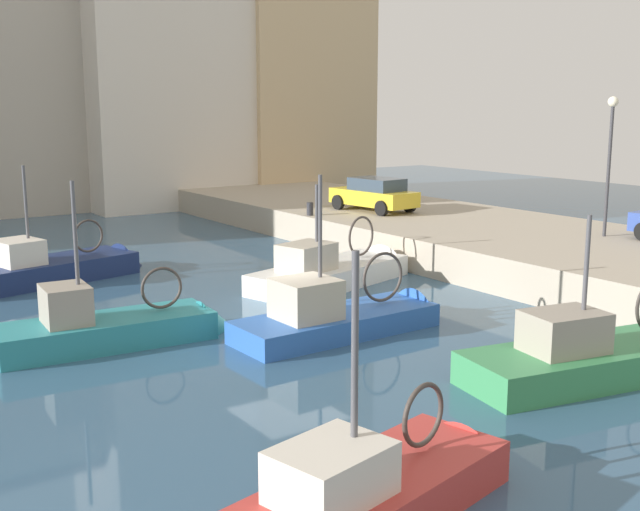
% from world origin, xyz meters
% --- Properties ---
extents(water_surface, '(80.00, 80.00, 0.00)m').
position_xyz_m(water_surface, '(0.00, 0.00, 0.00)').
color(water_surface, '#335675').
rests_on(water_surface, ground).
extents(quay_wall, '(9.00, 56.00, 1.20)m').
position_xyz_m(quay_wall, '(11.50, 0.00, 0.60)').
color(quay_wall, '#ADA08C').
rests_on(quay_wall, ground).
extents(fishing_boat_navy, '(7.06, 3.46, 4.79)m').
position_xyz_m(fishing_boat_navy, '(-3.54, 8.88, 0.11)').
color(fishing_boat_navy, navy).
rests_on(fishing_boat_navy, ground).
extents(fishing_boat_white, '(7.02, 3.75, 4.26)m').
position_xyz_m(fishing_boat_white, '(3.99, 3.32, 0.12)').
color(fishing_boat_white, white).
rests_on(fishing_boat_white, ground).
extents(fishing_boat_red, '(6.25, 2.88, 4.68)m').
position_xyz_m(fishing_boat_red, '(-4.26, -9.19, 0.12)').
color(fishing_boat_red, '#BC3833').
rests_on(fishing_boat_red, ground).
extents(fishing_boat_blue, '(6.29, 2.15, 4.94)m').
position_xyz_m(fishing_boat_blue, '(0.92, -1.45, 0.16)').
color(fishing_boat_blue, '#2D60B7').
rests_on(fishing_boat_blue, ground).
extents(fishing_boat_green, '(7.10, 3.09, 4.42)m').
position_xyz_m(fishing_boat_green, '(3.64, -7.29, 0.12)').
color(fishing_boat_green, '#388951').
rests_on(fishing_boat_green, ground).
extents(fishing_boat_teal, '(6.03, 2.26, 4.83)m').
position_xyz_m(fishing_boat_teal, '(-4.27, 0.91, 0.12)').
color(fishing_boat_teal, teal).
rests_on(fishing_boat_teal, ground).
extents(parked_car_yellow, '(2.27, 4.12, 1.44)m').
position_xyz_m(parked_car_yellow, '(10.42, 9.58, 1.94)').
color(parked_car_yellow, gold).
rests_on(parked_car_yellow, quay_wall).
extents(mooring_bollard_mid, '(0.28, 0.28, 0.55)m').
position_xyz_m(mooring_bollard_mid, '(7.35, 10.00, 1.48)').
color(mooring_bollard_mid, '#2D2D33').
rests_on(mooring_bollard_mid, quay_wall).
extents(quay_streetlamp, '(0.36, 0.36, 4.83)m').
position_xyz_m(quay_streetlamp, '(13.00, -0.21, 4.45)').
color(quay_streetlamp, '#38383D').
rests_on(quay_streetlamp, quay_wall).
extents(waterfront_building_central, '(10.56, 8.92, 21.95)m').
position_xyz_m(waterfront_building_central, '(7.98, 26.71, 10.99)').
color(waterfront_building_central, silver).
rests_on(waterfront_building_central, ground).
extents(waterfront_building_east, '(8.69, 6.90, 18.15)m').
position_xyz_m(waterfront_building_east, '(16.17, 25.36, 9.09)').
color(waterfront_building_east, '#D1B284').
rests_on(waterfront_building_east, ground).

